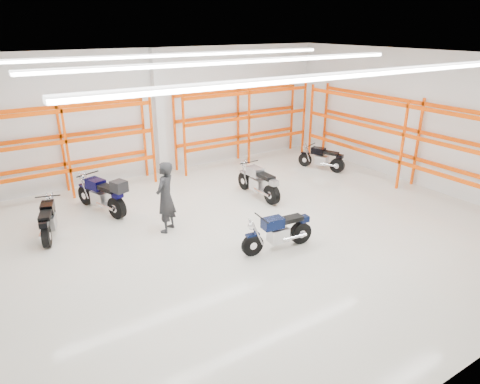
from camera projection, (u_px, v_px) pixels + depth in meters
ground at (249, 232)px, 11.58m from camera, size 14.00×14.00×0.00m
room_shell at (249, 111)px, 10.39m from camera, size 14.02×12.02×4.51m
motorcycle_main at (281, 232)px, 10.58m from camera, size 1.96×0.65×0.96m
motorcycle_back_a at (48, 221)px, 11.18m from camera, size 0.83×1.89×0.95m
motorcycle_back_b at (104, 195)px, 12.53m from camera, size 1.08×2.26×1.19m
motorcycle_back_c at (259, 183)px, 13.70m from camera, size 0.71×2.15×1.06m
motorcycle_back_d at (323, 159)px, 16.35m from camera, size 0.90×1.80×0.93m
standing_man at (166, 197)px, 11.31m from camera, size 0.84×0.81×1.95m
structural_column at (159, 114)px, 15.30m from camera, size 0.32×0.32×4.50m
pallet_racking_back_left at (64, 142)px, 13.50m from camera, size 5.67×0.87×3.00m
pallet_racking_back_right at (243, 118)px, 16.92m from camera, size 5.67×0.87×3.00m
pallet_racking_side at (411, 135)px, 14.17m from camera, size 0.87×9.07×3.00m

